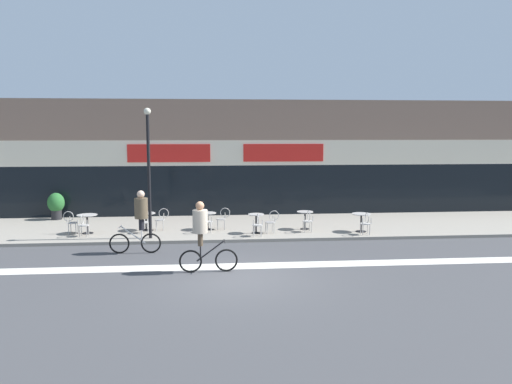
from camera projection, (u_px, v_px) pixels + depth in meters
The scene contains 24 objects.
ground_plane at pixel (238, 278), 14.22m from camera, with size 120.00×120.00×0.00m, color #424244.
sidewalk_slab at pixel (229, 227), 21.38m from camera, with size 40.00×5.50×0.12m, color gray.
storefront_facade at pixel (226, 157), 25.71m from camera, with size 40.00×4.06×5.64m.
bike_lane_stripe at pixel (236, 266), 15.42m from camera, with size 36.00×0.70×0.01m, color silver.
bistro_table_0 at pixel (87, 220), 19.71m from camera, with size 0.79×0.79×0.76m.
bistro_table_1 at pixel (146, 218), 20.32m from camera, with size 0.76×0.76×0.72m.
bistro_table_2 at pixel (208, 218), 20.47m from camera, with size 0.71×0.71×0.71m.
bistro_table_3 at pixel (256, 220), 19.75m from camera, with size 0.63×0.63×0.77m.
bistro_table_4 at pixel (305, 217), 20.57m from camera, with size 0.67×0.67×0.74m.
bistro_table_5 at pixel (361, 219), 20.05m from camera, with size 0.76×0.76×0.74m.
cafe_chair_0_near at pixel (83, 224), 19.09m from camera, with size 0.41×0.58×0.90m.
cafe_chair_0_side at pixel (71, 221), 19.66m from camera, with size 0.58×0.41×0.90m.
cafe_chair_1_near at pixel (144, 221), 19.70m from camera, with size 0.44×0.59×0.90m.
cafe_chair_1_side at pixel (162, 218), 20.38m from camera, with size 0.59×0.44×0.90m.
cafe_chair_2_near at pixel (207, 220), 19.85m from camera, with size 0.42×0.58×0.90m.
cafe_chair_2_side at pixel (223, 217), 20.53m from camera, with size 0.57×0.40×0.90m.
cafe_chair_3_near at pixel (258, 223), 19.14m from camera, with size 0.42×0.58×0.90m.
cafe_chair_3_side at pixel (272, 220), 19.82m from camera, with size 0.60×0.45×0.90m.
cafe_chair_4_near at pixel (308, 220), 19.95m from camera, with size 0.43×0.59×0.90m.
cafe_chair_5_near at pixel (366, 222), 19.43m from camera, with size 0.41×0.58×0.90m.
planter_pot at pixel (56, 205), 22.83m from camera, with size 0.75×0.75×1.23m.
lamp_post at pixel (149, 163), 18.57m from camera, with size 0.26×0.26×4.89m.
cyclist_0 at pixel (140, 217), 16.93m from camera, with size 1.76×0.49×2.16m.
cyclist_1 at pixel (202, 231), 14.63m from camera, with size 1.74×0.49×2.12m.
Camera 1 is at (-0.71, -13.81, 4.17)m, focal length 35.00 mm.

